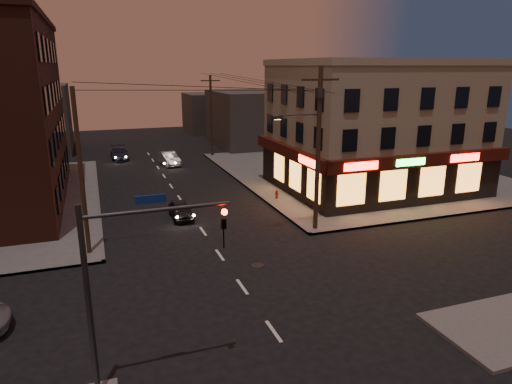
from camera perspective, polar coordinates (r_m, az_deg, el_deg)
name	(u,v)px	position (r m, az deg, el deg)	size (l,w,h in m)	color
ground	(242,287)	(22.12, -1.74, -11.77)	(120.00, 120.00, 0.00)	black
sidewalk_ne	(356,172)	(45.84, 12.43, 2.45)	(24.00, 28.00, 0.15)	#514F4C
pizza_building	(375,126)	(39.23, 14.60, 7.99)	(15.85, 12.85, 10.50)	#9C9377
bg_building_ne_a	(253,118)	(60.52, -0.32, 9.20)	(10.00, 12.00, 7.00)	#3F3D3A
bg_building_nw	(29,119)	(61.42, -26.47, 8.16)	(9.00, 10.00, 8.00)	#3F3D3A
bg_building_ne_b	(212,113)	(73.33, -5.52, 9.84)	(8.00, 8.00, 6.00)	#3F3D3A
utility_pole_main	(317,141)	(27.96, 7.59, 6.37)	(4.20, 0.44, 10.00)	#382619
utility_pole_far	(211,116)	(52.60, -5.62, 9.44)	(0.26, 0.26, 9.00)	#382619
utility_pole_west	(81,173)	(25.82, -21.02, 2.20)	(0.24, 0.24, 9.00)	#382619
traffic_signal	(122,273)	(14.42, -16.35, -9.64)	(4.49, 0.32, 6.47)	#333538
sedan_near	(181,210)	(31.73, -9.39, -2.23)	(1.38, 3.42, 1.16)	black
sedan_mid	(169,159)	(49.04, -10.83, 4.12)	(1.46, 4.20, 1.38)	gray
sedan_far	(119,153)	(53.50, -16.70, 4.64)	(1.84, 4.53, 1.32)	black
fire_hydrant	(277,194)	(35.48, 2.62, -0.22)	(0.31, 0.31, 0.70)	maroon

